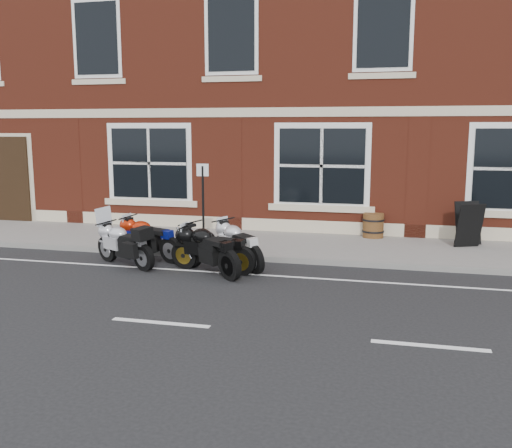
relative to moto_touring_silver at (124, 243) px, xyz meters
The scene contains 12 objects.
ground 2.33m from the moto_touring_silver, ahead, with size 80.00×80.00×0.00m, color black.
sidewalk 3.54m from the moto_touring_silver, 50.09° to the left, with size 30.00×3.00×0.12m, color slate.
kerb 2.55m from the moto_touring_silver, 26.30° to the left, with size 30.00×0.16×0.12m, color slate.
pub_building 11.80m from the moto_touring_silver, 77.54° to the left, with size 24.00×12.00×12.00m, color maroon.
moto_touring_silver is the anchor object (origin of this frame).
moto_sport_red 0.75m from the moto_touring_silver, 70.02° to the left, with size 1.88×0.84×0.89m.
moto_sport_black 2.02m from the moto_touring_silver, ahead, with size 1.95×0.51×0.89m.
moto_sport_silver 2.52m from the moto_touring_silver, 11.85° to the left, with size 1.46×1.53×0.90m.
moto_naked_black 2.03m from the moto_touring_silver, ahead, with size 1.70×1.38×0.93m.
a_board_sign 8.21m from the moto_touring_silver, 24.24° to the left, with size 0.65×0.43×1.09m, color black, non-canonical shape.
barrel_planter 6.54m from the moto_touring_silver, 37.64° to the left, with size 0.57×0.57×0.64m.
parking_sign 2.11m from the moto_touring_silver, 46.90° to the left, with size 0.29×0.05×2.04m.
Camera 1 is at (3.45, -10.84, 2.98)m, focal length 40.00 mm.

